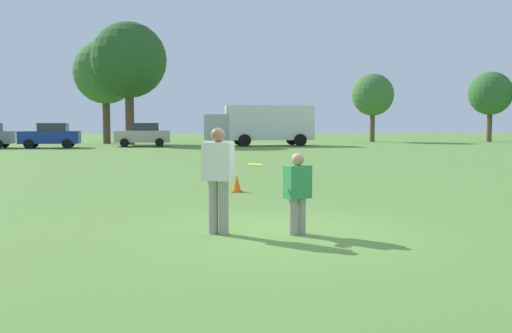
# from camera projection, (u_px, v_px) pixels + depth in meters

# --- Properties ---
(ground_plane) EXTENTS (160.40, 160.40, 0.00)m
(ground_plane) POSITION_uv_depth(u_px,v_px,m) (283.00, 232.00, 9.96)
(ground_plane) COLOR #608C3D
(player_thrower) EXTENTS (0.58, 0.47, 1.84)m
(player_thrower) POSITION_uv_depth(u_px,v_px,m) (218.00, 174.00, 9.70)
(player_thrower) COLOR gray
(player_thrower) RESTS_ON ground
(player_defender) EXTENTS (0.50, 0.40, 1.41)m
(player_defender) POSITION_uv_depth(u_px,v_px,m) (298.00, 189.00, 9.68)
(player_defender) COLOR gray
(player_defender) RESTS_ON ground
(frisbee) EXTENTS (0.27, 0.27, 0.05)m
(frisbee) POSITION_uv_depth(u_px,v_px,m) (255.00, 165.00, 9.73)
(frisbee) COLOR yellow
(traffic_cone) EXTENTS (0.32, 0.32, 0.48)m
(traffic_cone) POSITION_uv_depth(u_px,v_px,m) (237.00, 184.00, 15.58)
(traffic_cone) COLOR #D8590C
(traffic_cone) RESTS_ON ground
(parked_car_center) EXTENTS (4.30, 2.40, 1.82)m
(parked_car_center) POSITION_uv_depth(u_px,v_px,m) (51.00, 135.00, 41.13)
(parked_car_center) COLOR navy
(parked_car_center) RESTS_ON ground
(parked_car_mid_right) EXTENTS (4.30, 2.40, 1.82)m
(parked_car_mid_right) POSITION_uv_depth(u_px,v_px,m) (143.00, 135.00, 43.59)
(parked_car_mid_right) COLOR #B7AD99
(parked_car_mid_right) RESTS_ON ground
(box_truck) EXTENTS (8.63, 3.33, 3.18)m
(box_truck) POSITION_uv_depth(u_px,v_px,m) (261.00, 124.00, 44.77)
(box_truck) COLOR white
(box_truck) RESTS_ON ground
(tree_west_maple) EXTENTS (5.51, 5.51, 8.95)m
(tree_west_maple) POSITION_uv_depth(u_px,v_px,m) (105.00, 72.00, 48.61)
(tree_west_maple) COLOR brown
(tree_west_maple) RESTS_ON ground
(tree_center_elm) EXTENTS (6.23, 6.23, 10.12)m
(tree_center_elm) POSITION_uv_depth(u_px,v_px,m) (129.00, 60.00, 46.59)
(tree_center_elm) COLOR brown
(tree_center_elm) RESTS_ON ground
(tree_east_birch) EXTENTS (3.96, 3.96, 6.44)m
(tree_east_birch) POSITION_uv_depth(u_px,v_px,m) (373.00, 95.00, 53.24)
(tree_east_birch) COLOR brown
(tree_east_birch) RESTS_ON ground
(tree_east_oak) EXTENTS (4.08, 4.08, 6.63)m
(tree_east_oak) POSITION_uv_depth(u_px,v_px,m) (490.00, 94.00, 53.26)
(tree_east_oak) COLOR brown
(tree_east_oak) RESTS_ON ground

